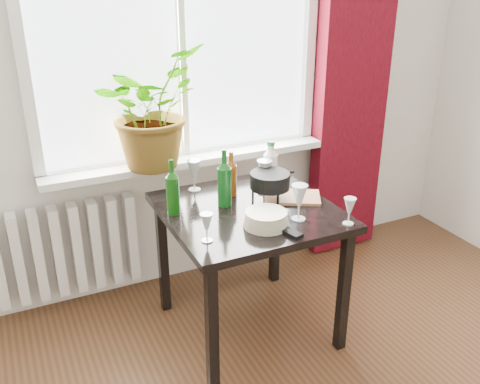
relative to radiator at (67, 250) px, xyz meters
name	(u,v)px	position (x,y,z in m)	size (l,w,h in m)	color
window	(179,21)	(0.75, 0.04, 1.22)	(1.72, 0.08, 1.62)	white
windowsill	(189,159)	(0.75, -0.03, 0.44)	(1.72, 0.20, 0.04)	white
curtain	(354,65)	(1.87, -0.06, 0.92)	(0.50, 0.12, 2.56)	#3D050E
radiator	(67,250)	(0.00, 0.00, 0.00)	(0.80, 0.10, 0.55)	silver
table	(249,224)	(0.85, -0.63, 0.27)	(0.85, 0.85, 0.74)	black
potted_plant	(149,108)	(0.52, -0.09, 0.79)	(0.59, 0.51, 0.65)	#26711E
wine_bottle_left	(172,187)	(0.48, -0.52, 0.50)	(0.07, 0.07, 0.29)	#0E400C
wine_bottle_right	(224,178)	(0.75, -0.54, 0.51)	(0.07, 0.07, 0.31)	#0D4514
bottle_amber	(231,173)	(0.84, -0.44, 0.48)	(0.06, 0.06, 0.25)	#6F320C
cleaning_bottle	(270,165)	(1.08, -0.43, 0.49)	(0.08, 0.08, 0.27)	white
wineglass_front_right	(299,202)	(1.01, -0.85, 0.45)	(0.08, 0.08, 0.19)	white
wineglass_far_right	(349,211)	(1.20, -1.00, 0.43)	(0.06, 0.06, 0.14)	silver
wineglass_back_center	(264,176)	(1.01, -0.49, 0.46)	(0.08, 0.08, 0.19)	silver
wineglass_back_left	(194,175)	(0.68, -0.29, 0.45)	(0.08, 0.08, 0.18)	#B4BAC2
wineglass_front_left	(207,227)	(0.53, -0.86, 0.43)	(0.06, 0.06, 0.14)	silver
plate_stack	(266,219)	(0.84, -0.84, 0.40)	(0.22, 0.22, 0.07)	beige
fondue_pot	(270,187)	(0.99, -0.60, 0.44)	(0.24, 0.21, 0.16)	black
tv_remote	(286,231)	(0.89, -0.94, 0.37)	(0.05, 0.17, 0.02)	black
cutting_board	(292,197)	(1.11, -0.62, 0.37)	(0.29, 0.19, 0.02)	#A66E4B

